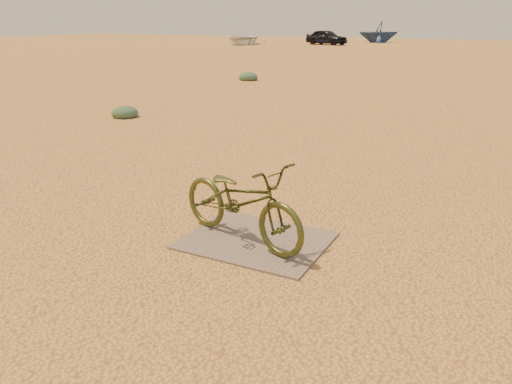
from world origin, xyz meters
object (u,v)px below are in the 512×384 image
at_px(plywood_board, 256,240).
at_px(boat_near_left, 243,38).
at_px(bicycle, 241,201).
at_px(boat_far_left, 378,32).
at_px(car, 327,37).

distance_m(plywood_board, boat_near_left, 43.94).
bearing_deg(bicycle, boat_far_left, 29.09).
bearing_deg(car, boat_near_left, 129.49).
xyz_separation_m(plywood_board, boat_far_left, (-11.04, 48.24, 1.01)).
distance_m(bicycle, boat_far_left, 49.54).
relative_size(plywood_board, boat_near_left, 0.29).
bearing_deg(boat_far_left, plywood_board, -17.27).
height_order(bicycle, boat_near_left, boat_near_left).
relative_size(plywood_board, car, 0.38).
bearing_deg(boat_near_left, car, 11.23).
xyz_separation_m(plywood_board, bicycle, (-0.13, -0.08, 0.46)).
distance_m(boat_near_left, boat_far_left, 14.21).
distance_m(plywood_board, boat_far_left, 49.50).
xyz_separation_m(plywood_board, car, (-14.13, 41.52, 0.66)).
distance_m(plywood_board, car, 43.86).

